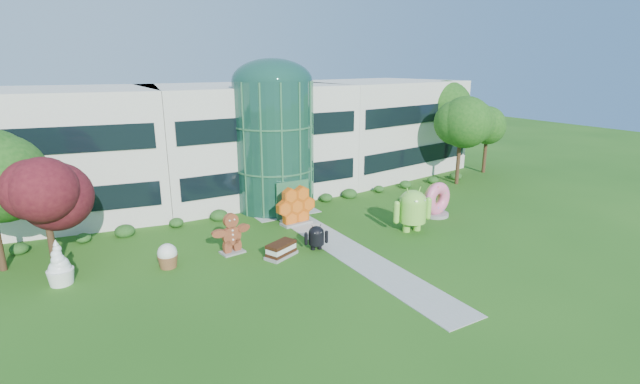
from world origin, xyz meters
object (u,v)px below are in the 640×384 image
android_green (413,207)px  android_black (316,236)px  donut (436,199)px  gingerbread (231,233)px

android_green → android_black: (-7.26, 0.46, -0.81)m
android_black → donut: donut is taller
android_black → gingerbread: bearing=172.3°
android_green → gingerbread: android_green is taller
android_black → gingerbread: (-4.65, 2.10, 0.39)m
donut → gingerbread: size_ratio=0.96×
android_black → donut: size_ratio=0.67×
android_green → android_black: android_green is taller
android_green → android_black: size_ratio=1.92×
android_green → donut: (3.70, 1.62, -0.38)m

